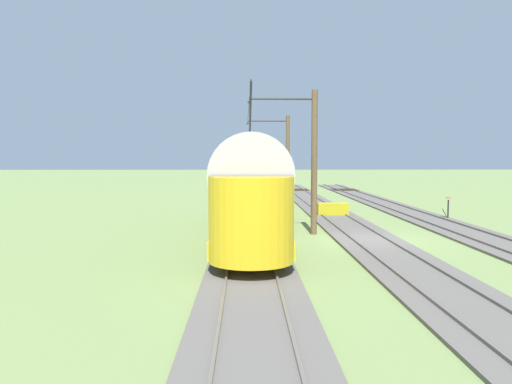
# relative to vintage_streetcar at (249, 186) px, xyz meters

# --- Properties ---
(ground_plane) EXTENTS (220.00, 220.00, 0.00)m
(ground_plane) POSITION_rel_vintage_streetcar_xyz_m (-5.00, 1.53, -2.26)
(ground_plane) COLOR olive
(track_streetcar_siding) EXTENTS (2.80, 80.00, 0.18)m
(track_streetcar_siding) POSITION_rel_vintage_streetcar_xyz_m (-10.00, 1.21, -2.21)
(track_streetcar_siding) COLOR #56514C
(track_streetcar_siding) RESTS_ON ground
(track_adjacent_siding) EXTENTS (2.80, 80.00, 0.18)m
(track_adjacent_siding) POSITION_rel_vintage_streetcar_xyz_m (-5.00, 1.21, -2.21)
(track_adjacent_siding) COLOR #56514C
(track_adjacent_siding) RESTS_ON ground
(track_third_siding) EXTENTS (2.80, 80.00, 0.18)m
(track_third_siding) POSITION_rel_vintage_streetcar_xyz_m (0.00, 1.21, -2.21)
(track_third_siding) COLOR #56514C
(track_third_siding) RESTS_ON ground
(vintage_streetcar) EXTENTS (2.65, 17.51, 5.69)m
(vintage_streetcar) POSITION_rel_vintage_streetcar_xyz_m (0.00, 0.00, 0.00)
(vintage_streetcar) COLOR gold
(vintage_streetcar) RESTS_ON ground
(catenary_pole_foreground) EXTENTS (3.17, 0.28, 6.54)m
(catenary_pole_foreground) POSITION_rel_vintage_streetcar_xyz_m (-2.85, -14.95, 1.18)
(catenary_pole_foreground) COLOR brown
(catenary_pole_foreground) RESTS_ON ground
(catenary_pole_mid_near) EXTENTS (3.17, 0.28, 6.54)m
(catenary_pole_mid_near) POSITION_rel_vintage_streetcar_xyz_m (-2.85, -0.48, 1.18)
(catenary_pole_mid_near) COLOR brown
(catenary_pole_mid_near) RESTS_ON ground
(overhead_wire_run) EXTENTS (2.96, 18.47, 0.18)m
(overhead_wire_run) POSITION_rel_vintage_streetcar_xyz_m (-0.14, -8.38, 3.74)
(overhead_wire_run) COLOR black
(overhead_wire_run) RESTS_ON ground
(switch_stand) EXTENTS (0.50, 0.30, 1.24)m
(switch_stand) POSITION_rel_vintage_streetcar_xyz_m (-11.25, -5.75, -1.56)
(switch_stand) COLOR black
(switch_stand) RESTS_ON ground
(track_end_bumper) EXTENTS (1.80, 0.60, 0.80)m
(track_end_bumper) POSITION_rel_vintage_streetcar_xyz_m (-5.00, -7.29, -1.86)
(track_end_bumper) COLOR #B2A519
(track_end_bumper) RESTS_ON ground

